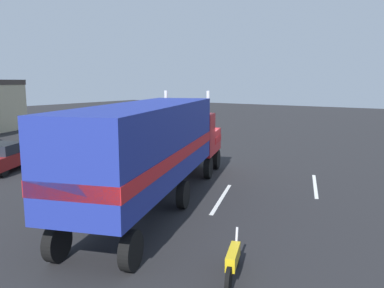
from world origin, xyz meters
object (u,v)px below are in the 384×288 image
semi_truck (157,144)px  parked_car (4,157)px  motorcycle (233,261)px  person_bystander (137,162)px

semi_truck → parked_car: bearing=90.0°
motorcycle → semi_truck: bearing=56.2°
motorcycle → person_bystander: bearing=54.6°
person_bystander → semi_truck: bearing=-127.7°
person_bystander → motorcycle: bearing=-125.4°
semi_truck → motorcycle: (-3.58, -5.34, -2.04)m
semi_truck → motorcycle: semi_truck is taller
semi_truck → person_bystander: 4.82m
semi_truck → motorcycle: bearing=-123.8°
semi_truck → person_bystander: bearing=52.3°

